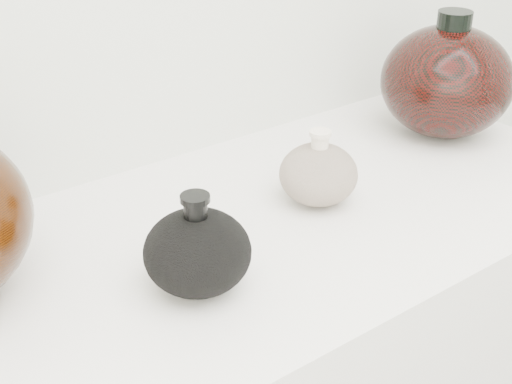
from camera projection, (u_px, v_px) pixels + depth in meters
black_gourd_vase at (197, 251)px, 0.81m from camera, size 0.16×0.16×0.12m
cream_gourd_vase at (318, 174)px, 1.00m from camera, size 0.13×0.13×0.11m
right_round_pot at (447, 81)px, 1.19m from camera, size 0.24×0.24×0.21m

